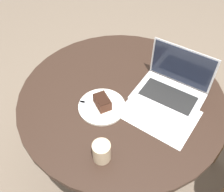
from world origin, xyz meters
name	(u,v)px	position (x,y,z in m)	size (l,w,h in m)	color
ground_plane	(119,160)	(0.00, 0.00, 0.00)	(12.00, 12.00, 0.00)	#6B5B4C
dining_table	(121,115)	(0.00, 0.00, 0.54)	(1.12, 1.12, 0.71)	black
paper_document	(159,114)	(0.22, -0.04, 0.72)	(0.41, 0.34, 0.00)	white
plate	(102,106)	(-0.06, -0.12, 0.72)	(0.24, 0.24, 0.01)	silver
cake_slice	(102,102)	(-0.06, -0.12, 0.75)	(0.12, 0.11, 0.06)	#472619
fork	(92,104)	(-0.11, -0.13, 0.73)	(0.17, 0.05, 0.00)	silver
coffee_glass	(102,152)	(0.06, -0.38, 0.76)	(0.08, 0.08, 0.10)	#C6AD89
laptop	(171,89)	(0.24, 0.11, 0.76)	(0.38, 0.31, 0.25)	silver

